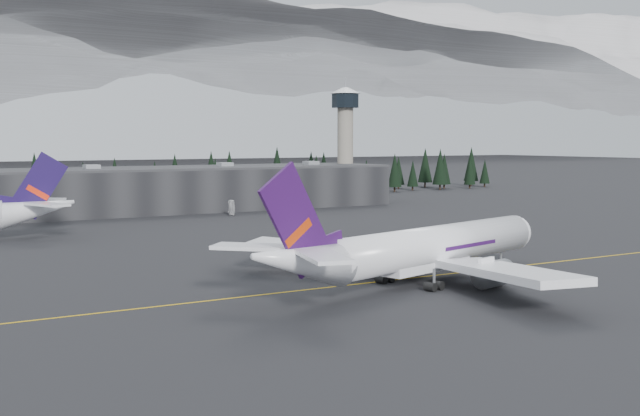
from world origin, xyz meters
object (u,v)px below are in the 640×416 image
terminal (128,190)px  gse_vehicle_b (232,213)px  jet_main (415,250)px  control_tower (345,131)px

terminal → gse_vehicle_b: terminal is taller
gse_vehicle_b → terminal: bearing=-165.3°
jet_main → gse_vehicle_b: (22.02, 108.49, -4.34)m
terminal → jet_main: (-0.68, -131.98, -1.22)m
terminal → control_tower: bearing=2.3°
jet_main → gse_vehicle_b: jet_main is taller
jet_main → control_tower: bearing=45.2°
control_tower → gse_vehicle_b: bearing=-153.7°
control_tower → jet_main: size_ratio=0.63×
gse_vehicle_b → jet_main: bearing=-39.0°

